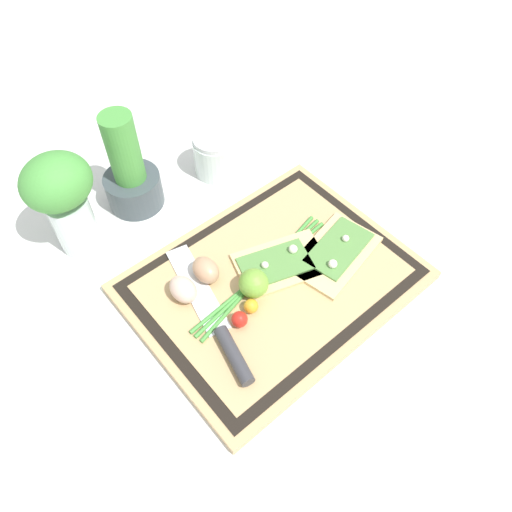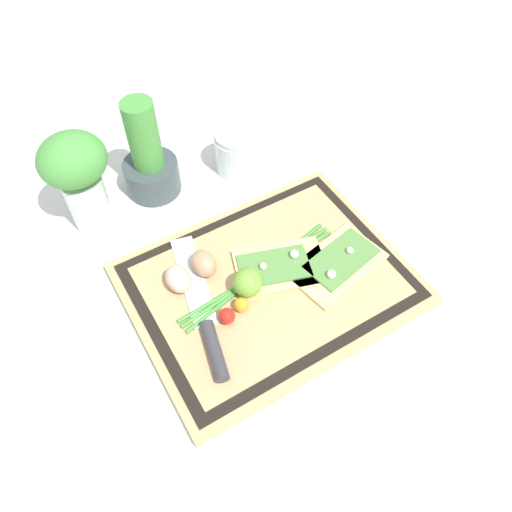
# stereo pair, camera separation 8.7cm
# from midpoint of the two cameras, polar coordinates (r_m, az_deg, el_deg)

# --- Properties ---
(ground_plane) EXTENTS (6.00, 6.00, 0.00)m
(ground_plane) POSITION_cam_midpoint_polar(r_m,az_deg,el_deg) (0.88, -0.91, -3.48)
(ground_plane) COLOR silver
(cutting_board) EXTENTS (0.47, 0.36, 0.02)m
(cutting_board) POSITION_cam_midpoint_polar(r_m,az_deg,el_deg) (0.87, -0.92, -3.11)
(cutting_board) COLOR tan
(cutting_board) RESTS_ON ground_plane
(pizza_slice_near) EXTENTS (0.18, 0.13, 0.02)m
(pizza_slice_near) POSITION_cam_midpoint_polar(r_m,az_deg,el_deg) (0.89, 6.39, 0.21)
(pizza_slice_near) COLOR #DBBC7F
(pizza_slice_near) RESTS_ON cutting_board
(pizza_slice_far) EXTENTS (0.18, 0.15, 0.02)m
(pizza_slice_far) POSITION_cam_midpoint_polar(r_m,az_deg,el_deg) (0.87, -0.05, -1.00)
(pizza_slice_far) COLOR #DBBC7F
(pizza_slice_far) RESTS_ON cutting_board
(knife) EXTENTS (0.10, 0.29, 0.02)m
(knife) POSITION_cam_midpoint_polar(r_m,az_deg,el_deg) (0.80, -7.12, -8.87)
(knife) COLOR silver
(knife) RESTS_ON cutting_board
(egg_brown) EXTENTS (0.04, 0.05, 0.04)m
(egg_brown) POSITION_cam_midpoint_polar(r_m,az_deg,el_deg) (0.85, -8.66, -1.80)
(egg_brown) COLOR tan
(egg_brown) RESTS_ON cutting_board
(egg_pink) EXTENTS (0.04, 0.05, 0.04)m
(egg_pink) POSITION_cam_midpoint_polar(r_m,az_deg,el_deg) (0.84, -11.27, -3.97)
(egg_pink) COLOR beige
(egg_pink) RESTS_ON cutting_board
(lime) EXTENTS (0.05, 0.05, 0.05)m
(lime) POSITION_cam_midpoint_polar(r_m,az_deg,el_deg) (0.83, -3.45, -3.19)
(lime) COLOR #70A838
(lime) RESTS_ON cutting_board
(cherry_tomato_red) EXTENTS (0.03, 0.03, 0.03)m
(cherry_tomato_red) POSITION_cam_midpoint_polar(r_m,az_deg,el_deg) (0.80, -5.02, -7.45)
(cherry_tomato_red) COLOR red
(cherry_tomato_red) RESTS_ON cutting_board
(cherry_tomato_yellow) EXTENTS (0.02, 0.02, 0.02)m
(cherry_tomato_yellow) POSITION_cam_midpoint_polar(r_m,az_deg,el_deg) (0.82, -3.63, -5.95)
(cherry_tomato_yellow) COLOR gold
(cherry_tomato_yellow) RESTS_ON cutting_board
(scallion_bunch) EXTENTS (0.32, 0.08, 0.01)m
(scallion_bunch) POSITION_cam_midpoint_polar(r_m,az_deg,el_deg) (0.86, -2.24, -2.26)
(scallion_bunch) COLOR #47933D
(scallion_bunch) RESTS_ON cutting_board
(herb_pot) EXTENTS (0.11, 0.11, 0.21)m
(herb_pot) POSITION_cam_midpoint_polar(r_m,az_deg,el_deg) (0.99, -16.64, 8.67)
(herb_pot) COLOR #3D474C
(herb_pot) RESTS_ON ground_plane
(sauce_jar) EXTENTS (0.09, 0.09, 0.09)m
(sauce_jar) POSITION_cam_midpoint_polar(r_m,az_deg,el_deg) (1.05, -7.11, 11.03)
(sauce_jar) COLOR silver
(sauce_jar) RESTS_ON ground_plane
(herb_glass) EXTENTS (0.12, 0.10, 0.21)m
(herb_glass) POSITION_cam_midpoint_polar(r_m,az_deg,el_deg) (0.91, -23.78, 6.00)
(herb_glass) COLOR silver
(herb_glass) RESTS_ON ground_plane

